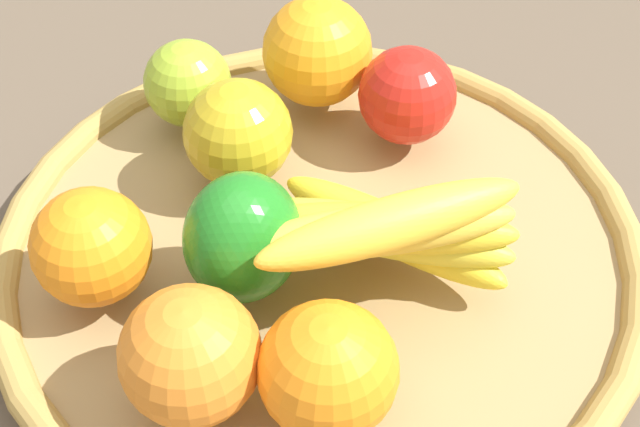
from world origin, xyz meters
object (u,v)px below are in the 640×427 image
(orange_2, at_px, (317,51))
(apple_0, at_px, (238,133))
(banana_bunch, at_px, (387,228))
(orange_3, at_px, (190,356))
(orange_1, at_px, (328,371))
(apple_2, at_px, (407,95))
(orange_0, at_px, (91,247))
(apple_1, at_px, (188,83))
(bell_pepper, at_px, (243,238))

(orange_2, bearing_deg, apple_0, -66.77)
(banana_bunch, bearing_deg, orange_3, -86.25)
(apple_0, bearing_deg, orange_1, -17.83)
(apple_0, height_order, apple_2, apple_0)
(banana_bunch, distance_m, apple_2, 0.14)
(orange_2, bearing_deg, orange_0, -70.70)
(orange_2, bearing_deg, orange_3, -49.28)
(apple_2, relative_size, orange_2, 0.86)
(banana_bunch, xyz_separation_m, orange_3, (0.01, -0.14, -0.00))
(orange_3, bearing_deg, orange_2, 130.72)
(apple_0, distance_m, orange_0, 0.13)
(apple_2, height_order, orange_0, orange_0)
(apple_1, bearing_deg, orange_2, 70.41)
(apple_0, relative_size, orange_2, 0.91)
(apple_2, bearing_deg, orange_3, -65.49)
(apple_2, bearing_deg, orange_1, -49.09)
(apple_1, distance_m, orange_1, 0.27)
(bell_pepper, bearing_deg, apple_2, -180.00)
(bell_pepper, xyz_separation_m, orange_3, (0.05, -0.07, -0.00))
(orange_3, bearing_deg, orange_1, 47.95)
(orange_2, bearing_deg, bell_pepper, -48.41)
(apple_2, xyz_separation_m, orange_2, (-0.07, -0.03, 0.01))
(apple_0, distance_m, apple_1, 0.07)
(orange_3, bearing_deg, apple_0, 140.42)
(bell_pepper, xyz_separation_m, apple_1, (-0.16, 0.05, -0.01))
(banana_bunch, distance_m, orange_1, 0.11)
(apple_0, relative_size, orange_0, 1.02)
(orange_0, bearing_deg, apple_0, 106.22)
(banana_bunch, bearing_deg, bell_pepper, -120.28)
(orange_0, bearing_deg, orange_2, 109.30)
(orange_2, height_order, orange_1, orange_2)
(apple_0, xyz_separation_m, bell_pepper, (0.09, -0.05, 0.01))
(banana_bunch, bearing_deg, apple_0, -169.35)
(banana_bunch, relative_size, orange_2, 2.03)
(bell_pepper, distance_m, apple_1, 0.17)
(apple_0, distance_m, banana_bunch, 0.14)
(apple_0, distance_m, orange_1, 0.20)
(orange_2, distance_m, orange_1, 0.28)
(bell_pepper, xyz_separation_m, orange_1, (0.10, -0.01, -0.00))
(apple_0, xyz_separation_m, orange_0, (0.04, -0.13, -0.00))
(bell_pepper, height_order, apple_1, bell_pepper)
(apple_0, xyz_separation_m, apple_2, (0.03, 0.12, -0.00))
(apple_0, height_order, orange_1, orange_1)
(apple_1, relative_size, orange_3, 0.82)
(apple_2, distance_m, bell_pepper, 0.18)
(orange_2, relative_size, orange_3, 1.05)
(apple_0, relative_size, bell_pepper, 0.87)
(apple_2, bearing_deg, orange_2, -159.79)
(orange_3, bearing_deg, bell_pepper, 128.73)
(banana_bunch, height_order, orange_2, banana_bunch)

